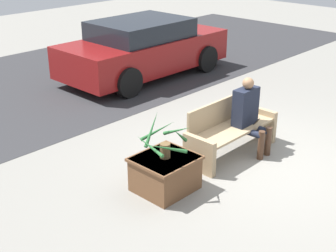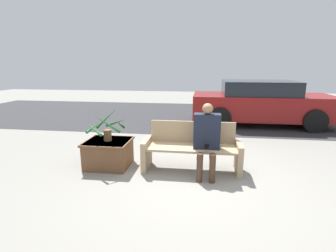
{
  "view_description": "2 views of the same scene",
  "coord_description": "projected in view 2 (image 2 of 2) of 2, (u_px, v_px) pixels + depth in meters",
  "views": [
    {
      "loc": [
        -5.81,
        -3.48,
        3.48
      ],
      "look_at": [
        -1.13,
        0.98,
        0.68
      ],
      "focal_mm": 50.0,
      "sensor_mm": 36.0,
      "label": 1
    },
    {
      "loc": [
        0.12,
        -3.99,
        1.9
      ],
      "look_at": [
        -0.53,
        0.67,
        0.79
      ],
      "focal_mm": 28.0,
      "sensor_mm": 36.0,
      "label": 2
    }
  ],
  "objects": [
    {
      "name": "planter_box",
      "position": [
        109.0,
        152.0,
        4.97
      ],
      "size": [
        0.83,
        0.76,
        0.51
      ],
      "color": "brown",
      "rests_on": "ground_plane"
    },
    {
      "name": "ground_plane",
      "position": [
        194.0,
        183.0,
        4.29
      ],
      "size": [
        30.0,
        30.0,
        0.0
      ],
      "primitive_type": "plane",
      "color": "gray"
    },
    {
      "name": "person_seated",
      "position": [
        207.0,
        136.0,
        4.51
      ],
      "size": [
        0.46,
        0.57,
        1.26
      ],
      "color": "black",
      "rests_on": "ground_plane"
    },
    {
      "name": "road_surface",
      "position": [
        201.0,
        115.0,
        10.02
      ],
      "size": [
        20.0,
        6.0,
        0.01
      ],
      "primitive_type": "cube",
      "color": "#2D2D30",
      "rests_on": "ground_plane"
    },
    {
      "name": "bench",
      "position": [
        192.0,
        148.0,
        4.78
      ],
      "size": [
        1.76,
        0.59,
        0.87
      ],
      "color": "tan",
      "rests_on": "ground_plane"
    },
    {
      "name": "potted_plant",
      "position": [
        107.0,
        128.0,
        4.86
      ],
      "size": [
        0.75,
        0.76,
        0.6
      ],
      "color": "brown",
      "rests_on": "planter_box"
    },
    {
      "name": "parked_car",
      "position": [
        260.0,
        103.0,
        8.39
      ],
      "size": [
        4.29,
        1.98,
        1.4
      ],
      "color": "maroon",
      "rests_on": "ground_plane"
    }
  ]
}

